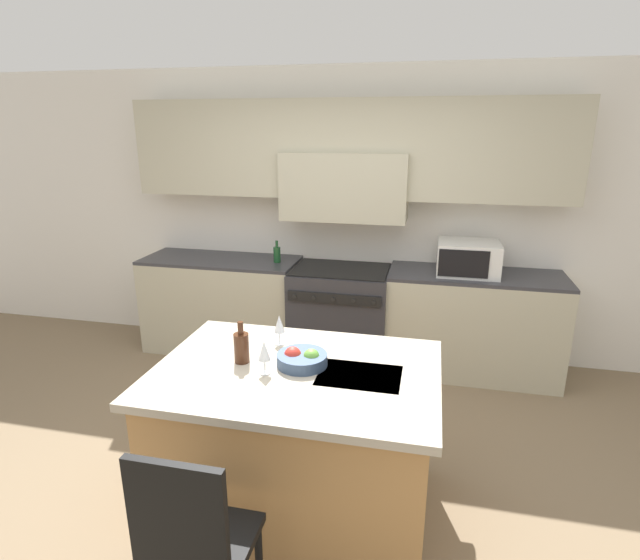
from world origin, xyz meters
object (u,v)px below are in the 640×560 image
object	(u,v)px
range_stove	(340,315)
wine_glass_far	(279,325)
wine_glass_near	(264,352)
microwave	(468,258)
fruit_bowl	(302,359)
island_chair	(193,541)
oil_bottle_on_counter	(277,254)
wine_bottle	(241,347)

from	to	relation	value
range_stove	wine_glass_far	distance (m)	1.78
range_stove	wine_glass_near	size ratio (longest dim) A/B	4.90
microwave	wine_glass_near	bearing A→B (deg)	-118.86
fruit_bowl	wine_glass_far	bearing A→B (deg)	130.38
microwave	wine_glass_near	world-z (taller)	microwave
microwave	island_chair	distance (m)	3.18
range_stove	oil_bottle_on_counter	bearing A→B (deg)	178.42
island_chair	wine_glass_far	world-z (taller)	wine_glass_far
wine_bottle	oil_bottle_on_counter	bearing A→B (deg)	101.84
wine_glass_near	microwave	bearing A→B (deg)	61.14
microwave	wine_glass_far	xyz separation A→B (m)	(-1.18, -1.70, -0.05)
microwave	wine_glass_far	distance (m)	2.07
wine_glass_near	oil_bottle_on_counter	world-z (taller)	oil_bottle_on_counter
wine_glass_far	oil_bottle_on_counter	distance (m)	1.79
island_chair	wine_glass_near	distance (m)	0.94
wine_bottle	oil_bottle_on_counter	distance (m)	2.02
wine_glass_near	oil_bottle_on_counter	size ratio (longest dim) A/B	0.90
wine_glass_near	fruit_bowl	size ratio (longest dim) A/B	0.67
wine_glass_near	oil_bottle_on_counter	bearing A→B (deg)	105.69
wine_bottle	microwave	bearing A→B (deg)	56.33
island_chair	range_stove	bearing A→B (deg)	88.64
wine_glass_near	island_chair	bearing A→B (deg)	-92.34
fruit_bowl	island_chair	bearing A→B (deg)	-101.81
island_chair	wine_glass_far	distance (m)	1.29
island_chair	oil_bottle_on_counter	size ratio (longest dim) A/B	4.90
island_chair	fruit_bowl	world-z (taller)	island_chair
range_stove	wine_glass_far	size ratio (longest dim) A/B	4.90
island_chair	microwave	bearing A→B (deg)	67.89
range_stove	wine_bottle	xyz separation A→B (m)	(-0.20, -1.96, 0.53)
fruit_bowl	range_stove	bearing A→B (deg)	93.97
wine_glass_near	wine_glass_far	world-z (taller)	same
wine_bottle	oil_bottle_on_counter	xyz separation A→B (m)	(-0.41, 1.98, 0.02)
oil_bottle_on_counter	microwave	bearing A→B (deg)	0.05
wine_bottle	wine_glass_near	world-z (taller)	wine_bottle
microwave	oil_bottle_on_counter	size ratio (longest dim) A/B	2.51
wine_bottle	island_chair	bearing A→B (deg)	-81.66
range_stove	wine_glass_far	xyz separation A→B (m)	(-0.07, -1.68, 0.57)
wine_glass_near	oil_bottle_on_counter	xyz separation A→B (m)	(-0.58, 2.08, -0.01)
island_chair	wine_bottle	world-z (taller)	wine_bottle
island_chair	wine_glass_far	bearing A→B (deg)	89.99
range_stove	island_chair	xyz separation A→B (m)	(-0.07, -2.89, 0.11)
microwave	fruit_bowl	bearing A→B (deg)	-116.76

